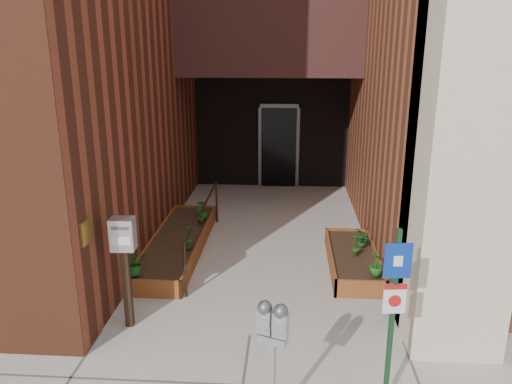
# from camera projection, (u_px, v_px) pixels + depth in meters

# --- Properties ---
(ground) EXTENTS (80.00, 80.00, 0.00)m
(ground) POSITION_uv_depth(u_px,v_px,m) (250.00, 336.00, 6.59)
(ground) COLOR #9E9991
(ground) RESTS_ON ground
(planter_left) EXTENTS (0.90, 3.60, 0.30)m
(planter_left) POSITION_uv_depth(u_px,v_px,m) (178.00, 244.00, 9.23)
(planter_left) COLOR brown
(planter_left) RESTS_ON ground
(planter_right) EXTENTS (0.80, 2.20, 0.30)m
(planter_right) POSITION_uv_depth(u_px,v_px,m) (353.00, 260.00, 8.55)
(planter_right) COLOR brown
(planter_right) RESTS_ON ground
(handrail) EXTENTS (0.04, 3.34, 0.90)m
(handrail) POSITION_uv_depth(u_px,v_px,m) (203.00, 215.00, 8.98)
(handrail) COLOR black
(handrail) RESTS_ON ground
(parking_meter) EXTENTS (0.32, 0.21, 1.39)m
(parking_meter) POSITION_uv_depth(u_px,v_px,m) (272.00, 332.00, 4.75)
(parking_meter) COLOR #A0A0A3
(parking_meter) RESTS_ON ground
(sign_post) EXTENTS (0.27, 0.08, 2.01)m
(sign_post) POSITION_uv_depth(u_px,v_px,m) (394.00, 302.00, 4.98)
(sign_post) COLOR #14381D
(sign_post) RESTS_ON ground
(payment_dropbox) EXTENTS (0.32, 0.25, 1.56)m
(payment_dropbox) POSITION_uv_depth(u_px,v_px,m) (124.00, 250.00, 6.52)
(payment_dropbox) COLOR black
(payment_dropbox) RESTS_ON ground
(shrub_left_a) EXTENTS (0.48, 0.48, 0.38)m
(shrub_left_a) POSITION_uv_depth(u_px,v_px,m) (135.00, 263.00, 7.62)
(shrub_left_a) COLOR #1A5D1C
(shrub_left_a) RESTS_ON planter_left
(shrub_left_b) EXTENTS (0.25, 0.25, 0.37)m
(shrub_left_b) POSITION_uv_depth(u_px,v_px,m) (188.00, 237.00, 8.63)
(shrub_left_b) COLOR #1F5117
(shrub_left_b) RESTS_ON planter_left
(shrub_left_c) EXTENTS (0.25, 0.25, 0.39)m
(shrub_left_c) POSITION_uv_depth(u_px,v_px,m) (202.00, 210.00, 10.02)
(shrub_left_c) COLOR #185117
(shrub_left_c) RESTS_ON planter_left
(shrub_left_d) EXTENTS (0.28, 0.28, 0.38)m
(shrub_left_d) POSITION_uv_depth(u_px,v_px,m) (200.00, 214.00, 9.81)
(shrub_left_d) COLOR #1A5017
(shrub_left_d) RESTS_ON planter_left
(shrub_right_a) EXTENTS (0.23, 0.23, 0.37)m
(shrub_right_a) POSITION_uv_depth(u_px,v_px,m) (376.00, 264.00, 7.58)
(shrub_right_a) COLOR #1D5317
(shrub_right_a) RESTS_ON planter_right
(shrub_right_b) EXTENTS (0.27, 0.27, 0.38)m
(shrub_right_b) POSITION_uv_depth(u_px,v_px,m) (357.00, 244.00, 8.33)
(shrub_right_b) COLOR #1E5819
(shrub_right_b) RESTS_ON planter_right
(shrub_right_c) EXTENTS (0.31, 0.31, 0.31)m
(shrub_right_c) POSITION_uv_depth(u_px,v_px,m) (363.00, 238.00, 8.70)
(shrub_right_c) COLOR #18551D
(shrub_right_c) RESTS_ON planter_right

